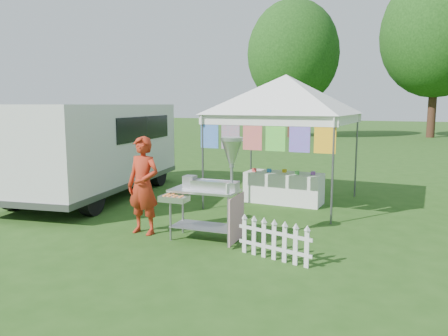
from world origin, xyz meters
The scene contains 9 objects.
ground centered at (0.00, 0.00, 0.00)m, with size 120.00×120.00×0.00m, color #244C15.
canopy_main centered at (0.00, 3.49, 2.99)m, with size 4.24×4.24×3.45m.
tree_left centered at (-6.00, 24.00, 5.83)m, with size 6.40×6.40×9.53m.
tree_mid centered at (3.00, 28.00, 7.14)m, with size 7.60×7.60×11.52m.
donut_cart centered at (-0.16, 0.13, 1.05)m, with size 1.27×0.97×1.78m.
vendor centered at (-1.51, -0.01, 0.88)m, with size 0.64×0.42×1.76m, color #A52814.
cargo_van centered at (-4.59, 2.28, 1.25)m, with size 3.25×5.90×2.32m.
picket_fence centered at (1.06, -0.30, 0.29)m, with size 1.24×0.29×0.56m.
display_table centered at (0.00, 3.46, 0.36)m, with size 1.80×0.70×0.72m, color white.
Camera 1 is at (3.10, -6.32, 2.32)m, focal length 35.00 mm.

